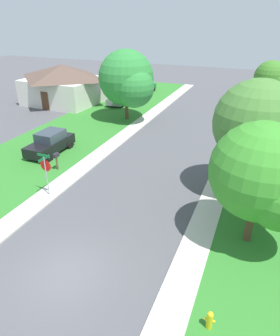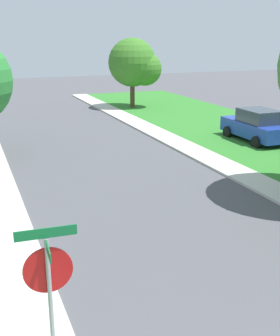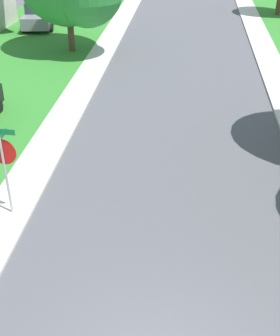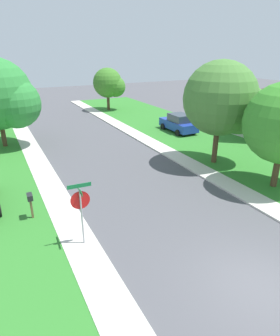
{
  "view_description": "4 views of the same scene",
  "coord_description": "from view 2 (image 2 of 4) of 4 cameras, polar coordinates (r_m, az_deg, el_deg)",
  "views": [
    {
      "loc": [
        6.54,
        -7.63,
        9.84
      ],
      "look_at": [
        0.17,
        7.88,
        1.4
      ],
      "focal_mm": 32.57,
      "sensor_mm": 36.0,
      "label": 1
    },
    {
      "loc": [
        -5.43,
        -1.08,
        5.47
      ],
      "look_at": [
        -0.47,
        11.36,
        1.4
      ],
      "focal_mm": 46.77,
      "sensor_mm": 36.0,
      "label": 2
    },
    {
      "loc": [
        0.24,
        -5.28,
        8.0
      ],
      "look_at": [
        -0.92,
        5.56,
        1.4
      ],
      "focal_mm": 48.85,
      "sensor_mm": 36.0,
      "label": 3
    },
    {
      "loc": [
        -7.02,
        -5.03,
        7.47
      ],
      "look_at": [
        -0.26,
        8.23,
        1.4
      ],
      "focal_mm": 31.26,
      "sensor_mm": 36.0,
      "label": 4
    }
  ],
  "objects": [
    {
      "name": "tree_corner_large",
      "position": [
        34.4,
        -0.59,
        13.38
      ],
      "size": [
        3.96,
        3.68,
        5.33
      ],
      "color": "#4C3823",
      "rests_on": "ground"
    },
    {
      "name": "stop_sign_far_corner",
      "position": [
        7.03,
        -11.79,
        -14.14
      ],
      "size": [
        0.92,
        0.92,
        2.77
      ],
      "color": "#9E9EA3",
      "rests_on": "ground"
    },
    {
      "name": "sidewalk_west",
      "position": [
        14.17,
        -17.2,
        -6.38
      ],
      "size": [
        1.4,
        56.0,
        0.1
      ],
      "primitive_type": "cube",
      "color": "beige",
      "rests_on": "ground"
    },
    {
      "name": "car_blue_across_road",
      "position": [
        24.14,
        15.0,
        5.35
      ],
      "size": [
        2.07,
        4.32,
        1.76
      ],
      "color": "#1E389E",
      "rests_on": "ground"
    },
    {
      "name": "sidewalk_east",
      "position": [
        17.41,
        15.21,
        -1.86
      ],
      "size": [
        1.4,
        56.0,
        0.1
      ],
      "primitive_type": "cube",
      "color": "beige",
      "rests_on": "ground"
    }
  ]
}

